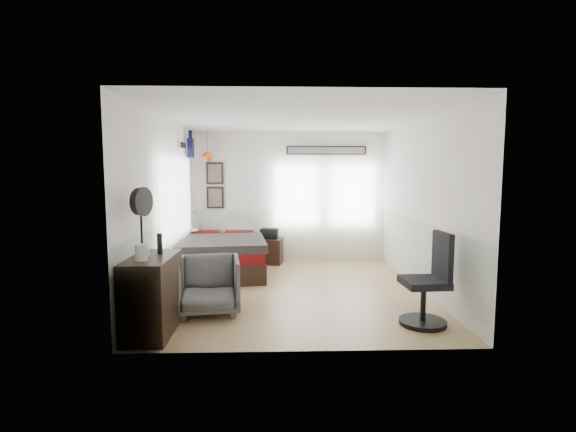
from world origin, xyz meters
name	(u,v)px	position (x,y,z in m)	size (l,w,h in m)	color
ground_plane	(295,291)	(0.00, 0.00, -0.01)	(4.00, 4.50, 0.01)	tan
room_shell	(290,189)	(-0.08, 0.19, 1.61)	(4.02, 4.52, 2.71)	silver
wall_decor	(235,161)	(-1.10, 1.96, 2.10)	(3.55, 1.32, 1.44)	black
bed	(222,255)	(-1.30, 1.24, 0.33)	(1.69, 2.25, 0.67)	black
dresser	(153,295)	(-1.74, -1.68, 0.45)	(0.48, 1.00, 0.90)	black
armchair	(209,285)	(-1.20, -0.99, 0.37)	(0.80, 0.82, 0.75)	#58585C
nightstand	(269,251)	(-0.43, 2.01, 0.26)	(0.52, 0.41, 0.52)	black
task_chair	(429,287)	(1.56, -1.52, 0.47)	(0.57, 0.57, 1.15)	black
kettle	(141,253)	(-1.78, -1.89, 0.99)	(0.16, 0.14, 0.18)	silver
bottle	(160,243)	(-1.69, -1.50, 1.02)	(0.06, 0.06, 0.25)	black
stand_fan	(142,203)	(-1.81, -1.74, 1.53)	(0.18, 0.32, 0.81)	black
black_bag	(269,234)	(-0.43, 2.01, 0.62)	(0.35, 0.23, 0.21)	black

